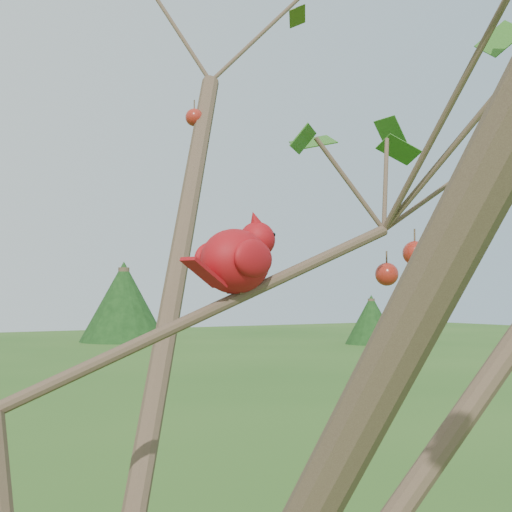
% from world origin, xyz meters
% --- Properties ---
extents(crabapple_tree, '(2.35, 2.05, 2.95)m').
position_xyz_m(crabapple_tree, '(0.03, -0.02, 2.12)').
color(crabapple_tree, '#443124').
rests_on(crabapple_tree, ground).
extents(cardinal, '(0.19, 0.13, 0.14)m').
position_xyz_m(cardinal, '(0.29, 0.07, 2.15)').
color(cardinal, '#AB0E1A').
rests_on(cardinal, ground).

